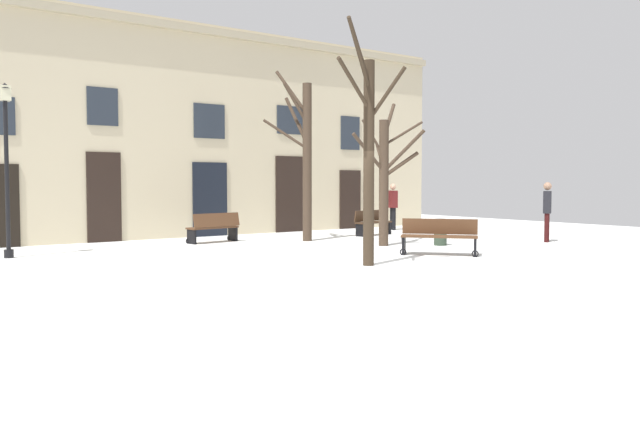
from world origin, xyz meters
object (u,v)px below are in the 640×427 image
(bench_facing_shops, at_px, (372,222))
(person_by_shop_door, at_px, (393,204))
(tree_near_facade, at_px, (305,155))
(person_strolling, at_px, (547,208))
(bench_back_to_back_left, at_px, (439,236))
(litter_bin, at_px, (440,232))
(tree_right_of_center, at_px, (385,173))
(bench_by_litter_bin, at_px, (214,227))
(tree_center, at_px, (368,152))
(streetlamp, at_px, (6,152))

(bench_facing_shops, bearing_deg, person_by_shop_door, 20.96)
(tree_near_facade, height_order, person_strolling, tree_near_facade)
(tree_near_facade, xyz_separation_m, bench_facing_shops, (3.04, 0.35, -2.22))
(bench_back_to_back_left, bearing_deg, person_strolling, 54.35)
(litter_bin, bearing_deg, person_by_shop_door, 61.08)
(litter_bin, relative_size, person_strolling, 0.42)
(bench_back_to_back_left, bearing_deg, litter_bin, 91.68)
(tree_right_of_center, height_order, bench_back_to_back_left, tree_right_of_center)
(bench_by_litter_bin, height_order, person_by_shop_door, person_by_shop_door)
(tree_center, height_order, bench_by_litter_bin, tree_center)
(tree_center, bearing_deg, streetlamp, 134.62)
(person_strolling, bearing_deg, tree_right_of_center, 124.93)
(tree_near_facade, height_order, bench_by_litter_bin, tree_near_facade)
(streetlamp, relative_size, person_by_shop_door, 2.38)
(bench_by_litter_bin, bearing_deg, bench_facing_shops, 164.09)
(litter_bin, height_order, person_by_shop_door, person_by_shop_door)
(streetlamp, relative_size, bench_back_to_back_left, 2.43)
(tree_right_of_center, height_order, person_strolling, tree_right_of_center)
(tree_right_of_center, xyz_separation_m, litter_bin, (1.33, -0.90, -1.69))
(bench_back_to_back_left, bearing_deg, tree_near_facade, 144.95)
(tree_center, bearing_deg, tree_near_facade, 68.60)
(litter_bin, bearing_deg, streetlamp, 159.54)
(bench_facing_shops, relative_size, person_by_shop_door, 0.91)
(bench_back_to_back_left, bearing_deg, streetlamp, -163.76)
(person_by_shop_door, xyz_separation_m, person_strolling, (0.53, -6.33, 0.04))
(streetlamp, bearing_deg, tree_center, -45.38)
(tree_right_of_center, relative_size, bench_back_to_back_left, 2.43)
(tree_right_of_center, height_order, tree_near_facade, tree_near_facade)
(bench_facing_shops, bearing_deg, tree_center, -142.18)
(bench_by_litter_bin, bearing_deg, person_strolling, 137.36)
(bench_back_to_back_left, relative_size, person_strolling, 0.95)
(tree_near_facade, relative_size, bench_back_to_back_left, 3.09)
(streetlamp, bearing_deg, litter_bin, -20.46)
(tree_center, xyz_separation_m, streetlamp, (-6.09, 6.17, 0.07))
(tree_near_facade, height_order, tree_center, tree_near_facade)
(streetlamp, height_order, litter_bin, streetlamp)
(tree_near_facade, bearing_deg, bench_by_litter_bin, 155.69)
(person_strolling, bearing_deg, tree_near_facade, 109.93)
(person_by_shop_door, bearing_deg, bench_back_to_back_left, 160.52)
(person_by_shop_door, bearing_deg, tree_near_facade, 122.93)
(litter_bin, xyz_separation_m, bench_back_to_back_left, (-1.81, -1.68, 0.09))
(person_strolling, bearing_deg, person_by_shop_door, 63.60)
(bench_facing_shops, distance_m, person_by_shop_door, 2.61)
(streetlamp, bearing_deg, bench_back_to_back_left, -32.61)
(tree_near_facade, height_order, litter_bin, tree_near_facade)
(tree_near_facade, distance_m, bench_by_litter_bin, 3.56)
(tree_near_facade, height_order, streetlamp, tree_near_facade)
(bench_back_to_back_left, distance_m, person_strolling, 5.24)
(tree_near_facade, relative_size, streetlamp, 1.27)
(bench_facing_shops, height_order, person_strolling, person_strolling)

